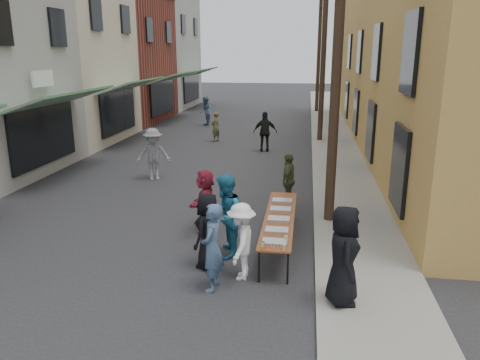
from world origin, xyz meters
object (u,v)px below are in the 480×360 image
(utility_pole_far, at_px, (319,51))
(catering_tray_sausage, at_px, (275,243))
(serving_table, at_px, (279,218))
(utility_pole_near, at_px, (337,53))
(server, at_px, (344,255))
(utility_pole_mid, at_px, (324,52))
(guest_front_a, at_px, (208,231))
(guest_front_c, at_px, (225,216))

(utility_pole_far, distance_m, catering_tray_sausage, 27.73)
(utility_pole_far, xyz_separation_m, serving_table, (-1.25, -25.81, -3.79))
(catering_tray_sausage, bearing_deg, serving_table, 90.00)
(utility_pole_near, xyz_separation_m, server, (0.05, -4.41, -3.48))
(utility_pole_far, relative_size, server, 4.87)
(utility_pole_mid, bearing_deg, utility_pole_far, 90.00)
(utility_pole_mid, xyz_separation_m, server, (0.05, -16.41, -3.48))
(utility_pole_mid, height_order, guest_front_a, utility_pole_mid)
(guest_front_a, distance_m, guest_front_c, 0.66)
(serving_table, bearing_deg, utility_pole_far, 87.23)
(utility_pole_mid, relative_size, server, 4.87)
(utility_pole_far, bearing_deg, guest_front_a, -95.69)
(utility_pole_near, height_order, utility_pole_mid, same)
(guest_front_a, relative_size, server, 0.90)
(utility_pole_mid, xyz_separation_m, utility_pole_far, (0.00, 12.00, 0.00))
(utility_pole_far, xyz_separation_m, guest_front_a, (-2.70, -27.12, -3.67))
(serving_table, distance_m, guest_front_c, 1.41)
(serving_table, distance_m, guest_front_a, 1.96)
(guest_front_a, bearing_deg, guest_front_c, 173.02)
(guest_front_c, bearing_deg, guest_front_a, -30.11)
(catering_tray_sausage, xyz_separation_m, server, (1.30, -0.95, 0.23))
(guest_front_a, bearing_deg, utility_pole_near, 156.62)
(utility_pole_mid, xyz_separation_m, guest_front_c, (-2.43, -14.53, -3.54))
(serving_table, height_order, server, server)
(utility_pole_mid, distance_m, utility_pole_far, 12.00)
(utility_pole_far, height_order, guest_front_c, utility_pole_far)
(catering_tray_sausage, distance_m, guest_front_c, 1.51)
(utility_pole_mid, distance_m, server, 16.77)
(serving_table, relative_size, guest_front_c, 2.08)
(utility_pole_mid, height_order, server, utility_pole_mid)
(utility_pole_far, bearing_deg, catering_tray_sausage, -92.60)
(utility_pole_mid, height_order, guest_front_c, utility_pole_mid)
(utility_pole_near, distance_m, serving_table, 4.38)
(utility_pole_near, height_order, guest_front_c, utility_pole_near)
(utility_pole_near, bearing_deg, server, -89.35)
(catering_tray_sausage, bearing_deg, guest_front_c, 141.75)
(utility_pole_mid, height_order, catering_tray_sausage, utility_pole_mid)
(utility_pole_far, relative_size, guest_front_a, 5.40)
(utility_pole_near, bearing_deg, utility_pole_mid, 90.00)
(serving_table, bearing_deg, utility_pole_near, 55.34)
(utility_pole_mid, xyz_separation_m, guest_front_a, (-2.70, -15.12, -3.67))
(guest_front_a, bearing_deg, server, 82.37)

